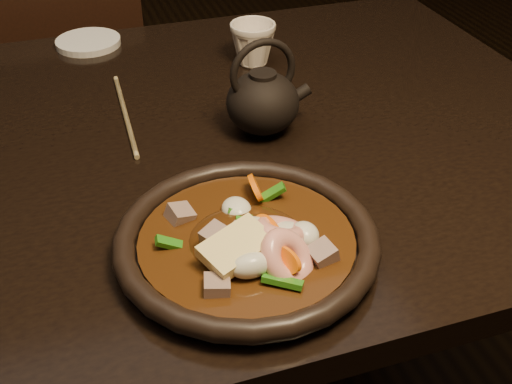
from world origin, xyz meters
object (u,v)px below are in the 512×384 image
object	(u,v)px
chair	(67,112)
plate	(247,242)
tea_cup	(253,42)
teapot	(263,100)
table	(76,199)

from	to	relation	value
chair	plate	world-z (taller)	chair
tea_cup	teapot	size ratio (longest dim) A/B	0.56
chair	tea_cup	distance (m)	0.68
table	chair	world-z (taller)	chair
tea_cup	teapot	distance (m)	0.24
chair	plate	size ratio (longest dim) A/B	2.74
plate	teapot	bearing A→B (deg)	67.19
teapot	table	bearing A→B (deg)	171.13
chair	tea_cup	xyz separation A→B (m)	(0.34, -0.48, 0.33)
table	plate	xyz separation A→B (m)	(0.18, -0.28, 0.09)
table	chair	size ratio (longest dim) A/B	1.90
plate	tea_cup	xyz separation A→B (m)	(0.17, 0.49, 0.03)
chair	tea_cup	size ratio (longest dim) A/B	10.27
table	teapot	bearing A→B (deg)	-5.00
teapot	chair	bearing A→B (deg)	107.27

